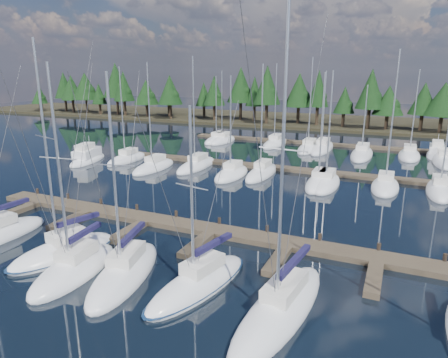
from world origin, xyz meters
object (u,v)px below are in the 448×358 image
at_px(front_sailboat_1, 64,251).
at_px(front_sailboat_2, 75,269).
at_px(front_sailboat_5, 281,308).
at_px(motor_yacht_right, 436,153).
at_px(motor_yacht_left, 87,158).
at_px(front_sailboat_3, 125,273).
at_px(main_dock, 211,233).
at_px(front_sailboat_4, 199,283).

bearing_deg(front_sailboat_1, front_sailboat_2, -32.94).
distance_m(front_sailboat_5, motor_yacht_right, 48.70).
bearing_deg(front_sailboat_1, motor_yacht_left, 129.38).
distance_m(front_sailboat_2, front_sailboat_3, 3.27).
distance_m(main_dock, front_sailboat_1, 10.50).
distance_m(front_sailboat_2, motor_yacht_left, 33.30).
bearing_deg(front_sailboat_2, motor_yacht_right, 64.85).
relative_size(front_sailboat_2, front_sailboat_3, 1.04).
bearing_deg(front_sailboat_5, front_sailboat_2, -175.14).
distance_m(front_sailboat_2, front_sailboat_5, 13.01).
bearing_deg(motor_yacht_left, front_sailboat_1, -50.62).
bearing_deg(front_sailboat_4, front_sailboat_3, -171.02).
xyz_separation_m(front_sailboat_2, motor_yacht_left, (-21.83, 25.14, 0.18)).
distance_m(main_dock, front_sailboat_2, 10.17).
bearing_deg(front_sailboat_5, front_sailboat_4, 173.93).
bearing_deg(motor_yacht_left, front_sailboat_5, -34.64).
bearing_deg(main_dock, front_sailboat_2, -120.68).
relative_size(front_sailboat_5, motor_yacht_right, 2.01).
relative_size(front_sailboat_1, front_sailboat_5, 0.93).
bearing_deg(front_sailboat_1, motor_yacht_right, 61.66).
bearing_deg(front_sailboat_3, main_dock, 75.42).
distance_m(main_dock, front_sailboat_5, 10.91).
height_order(front_sailboat_4, motor_yacht_left, front_sailboat_4).
relative_size(front_sailboat_2, front_sailboat_5, 0.85).
height_order(front_sailboat_3, motor_yacht_right, front_sailboat_3).
distance_m(front_sailboat_2, front_sailboat_4, 8.04).
relative_size(front_sailboat_5, motor_yacht_left, 1.80).
bearing_deg(front_sailboat_3, front_sailboat_5, 1.19).
bearing_deg(front_sailboat_2, front_sailboat_1, 147.06).
height_order(front_sailboat_2, motor_yacht_right, front_sailboat_2).
bearing_deg(front_sailboat_4, front_sailboat_1, -179.97).
xyz_separation_m(front_sailboat_1, front_sailboat_3, (5.68, -0.74, -0.01)).
bearing_deg(motor_yacht_right, front_sailboat_5, -101.77).
distance_m(main_dock, front_sailboat_4, 7.59).
relative_size(front_sailboat_3, front_sailboat_5, 0.81).
bearing_deg(front_sailboat_4, main_dock, 110.66).
xyz_separation_m(main_dock, front_sailboat_4, (2.68, -7.10, 0.07)).
bearing_deg(motor_yacht_left, front_sailboat_3, -44.15).
relative_size(front_sailboat_4, motor_yacht_right, 1.43).
relative_size(front_sailboat_2, front_sailboat_4, 1.19).
height_order(main_dock, front_sailboat_1, front_sailboat_1).
distance_m(front_sailboat_4, motor_yacht_left, 37.87).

